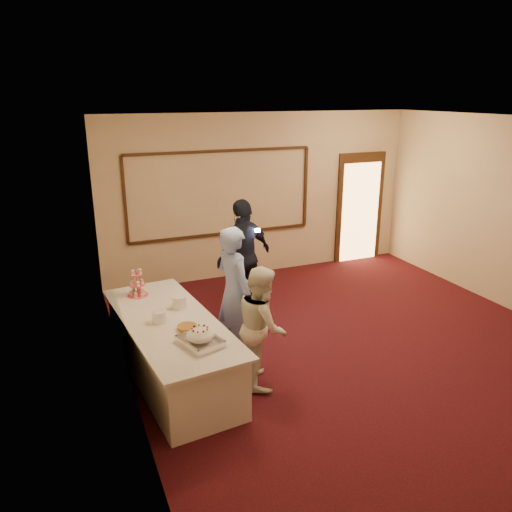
{
  "coord_description": "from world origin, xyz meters",
  "views": [
    {
      "loc": [
        -3.59,
        -4.94,
        3.32
      ],
      "look_at": [
        -1.07,
        1.18,
        1.15
      ],
      "focal_mm": 35.0,
      "sensor_mm": 36.0,
      "label": 1
    }
  ],
  "objects_px": {
    "pavlova_tray": "(200,337)",
    "tart": "(187,328)",
    "plate_stack_a": "(159,317)",
    "woman": "(262,326)",
    "man": "(234,292)",
    "plate_stack_b": "(179,302)",
    "buffet_table": "(171,349)",
    "guest": "(244,256)",
    "cupcake_stand": "(137,285)"
  },
  "relations": [
    {
      "from": "pavlova_tray",
      "to": "tart",
      "type": "height_order",
      "value": "pavlova_tray"
    },
    {
      "from": "plate_stack_a",
      "to": "woman",
      "type": "xyz_separation_m",
      "value": [
        1.11,
        -0.46,
        -0.11
      ]
    },
    {
      "from": "man",
      "to": "tart",
      "type": "bearing_deg",
      "value": 114.34
    },
    {
      "from": "plate_stack_b",
      "to": "man",
      "type": "xyz_separation_m",
      "value": [
        0.72,
        -0.02,
        0.03
      ]
    },
    {
      "from": "plate_stack_b",
      "to": "pavlova_tray",
      "type": "bearing_deg",
      "value": -91.54
    },
    {
      "from": "man",
      "to": "woman",
      "type": "distance_m",
      "value": 0.77
    },
    {
      "from": "plate_stack_a",
      "to": "plate_stack_b",
      "type": "xyz_separation_m",
      "value": [
        0.32,
        0.32,
        0.01
      ]
    },
    {
      "from": "buffet_table",
      "to": "guest",
      "type": "xyz_separation_m",
      "value": [
        1.53,
        1.53,
        0.52
      ]
    },
    {
      "from": "pavlova_tray",
      "to": "plate_stack_b",
      "type": "relative_size",
      "value": 2.85
    },
    {
      "from": "pavlova_tray",
      "to": "guest",
      "type": "distance_m",
      "value": 2.62
    },
    {
      "from": "buffet_table",
      "to": "plate_stack_b",
      "type": "distance_m",
      "value": 0.58
    },
    {
      "from": "man",
      "to": "plate_stack_b",
      "type": "bearing_deg",
      "value": 75.22
    },
    {
      "from": "tart",
      "to": "plate_stack_a",
      "type": "bearing_deg",
      "value": 128.4
    },
    {
      "from": "plate_stack_a",
      "to": "guest",
      "type": "relative_size",
      "value": 0.09
    },
    {
      "from": "buffet_table",
      "to": "pavlova_tray",
      "type": "relative_size",
      "value": 4.98
    },
    {
      "from": "plate_stack_a",
      "to": "tart",
      "type": "height_order",
      "value": "plate_stack_a"
    },
    {
      "from": "buffet_table",
      "to": "plate_stack_a",
      "type": "bearing_deg",
      "value": -173.01
    },
    {
      "from": "buffet_table",
      "to": "plate_stack_a",
      "type": "relative_size",
      "value": 15.85
    },
    {
      "from": "woman",
      "to": "pavlova_tray",
      "type": "bearing_deg",
      "value": 121.43
    },
    {
      "from": "woman",
      "to": "guest",
      "type": "height_order",
      "value": "guest"
    },
    {
      "from": "cupcake_stand",
      "to": "guest",
      "type": "height_order",
      "value": "guest"
    },
    {
      "from": "plate_stack_b",
      "to": "tart",
      "type": "distance_m",
      "value": 0.64
    },
    {
      "from": "plate_stack_a",
      "to": "tart",
      "type": "xyz_separation_m",
      "value": [
        0.25,
        -0.31,
        -0.05
      ]
    },
    {
      "from": "pavlova_tray",
      "to": "woman",
      "type": "distance_m",
      "value": 0.86
    },
    {
      "from": "woman",
      "to": "plate_stack_b",
      "type": "bearing_deg",
      "value": 60.7
    },
    {
      "from": "buffet_table",
      "to": "woman",
      "type": "distance_m",
      "value": 1.14
    },
    {
      "from": "cupcake_stand",
      "to": "woman",
      "type": "height_order",
      "value": "woman"
    },
    {
      "from": "tart",
      "to": "cupcake_stand",
      "type": "bearing_deg",
      "value": 105.48
    },
    {
      "from": "guest",
      "to": "pavlova_tray",
      "type": "bearing_deg",
      "value": 36.34
    },
    {
      "from": "tart",
      "to": "guest",
      "type": "bearing_deg",
      "value": 52.91
    },
    {
      "from": "tart",
      "to": "guest",
      "type": "xyz_separation_m",
      "value": [
        1.4,
        1.86,
        0.11
      ]
    },
    {
      "from": "plate_stack_b",
      "to": "tart",
      "type": "relative_size",
      "value": 0.73
    },
    {
      "from": "buffet_table",
      "to": "pavlova_tray",
      "type": "xyz_separation_m",
      "value": [
        0.17,
        -0.71,
        0.46
      ]
    },
    {
      "from": "buffet_table",
      "to": "tart",
      "type": "height_order",
      "value": "tart"
    },
    {
      "from": "pavlova_tray",
      "to": "cupcake_stand",
      "type": "relative_size",
      "value": 1.36
    },
    {
      "from": "pavlova_tray",
      "to": "man",
      "type": "relative_size",
      "value": 0.31
    },
    {
      "from": "cupcake_stand",
      "to": "guest",
      "type": "distance_m",
      "value": 1.85
    },
    {
      "from": "man",
      "to": "guest",
      "type": "bearing_deg",
      "value": -39.6
    },
    {
      "from": "plate_stack_b",
      "to": "guest",
      "type": "bearing_deg",
      "value": 42.62
    },
    {
      "from": "cupcake_stand",
      "to": "woman",
      "type": "distance_m",
      "value": 1.83
    },
    {
      "from": "woman",
      "to": "man",
      "type": "bearing_deg",
      "value": 20.31
    },
    {
      "from": "plate_stack_b",
      "to": "man",
      "type": "relative_size",
      "value": 0.11
    },
    {
      "from": "man",
      "to": "guest",
      "type": "height_order",
      "value": "guest"
    },
    {
      "from": "plate_stack_b",
      "to": "woman",
      "type": "bearing_deg",
      "value": -44.46
    },
    {
      "from": "man",
      "to": "guest",
      "type": "relative_size",
      "value": 0.97
    },
    {
      "from": "plate_stack_b",
      "to": "tart",
      "type": "xyz_separation_m",
      "value": [
        -0.07,
        -0.63,
        -0.05
      ]
    },
    {
      "from": "buffet_table",
      "to": "plate_stack_a",
      "type": "xyz_separation_m",
      "value": [
        -0.12,
        -0.02,
        0.45
      ]
    },
    {
      "from": "plate_stack_a",
      "to": "guest",
      "type": "bearing_deg",
      "value": 43.04
    },
    {
      "from": "plate_stack_b",
      "to": "woman",
      "type": "distance_m",
      "value": 1.11
    },
    {
      "from": "cupcake_stand",
      "to": "man",
      "type": "xyz_separation_m",
      "value": [
        1.13,
        -0.62,
        -0.04
      ]
    }
  ]
}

